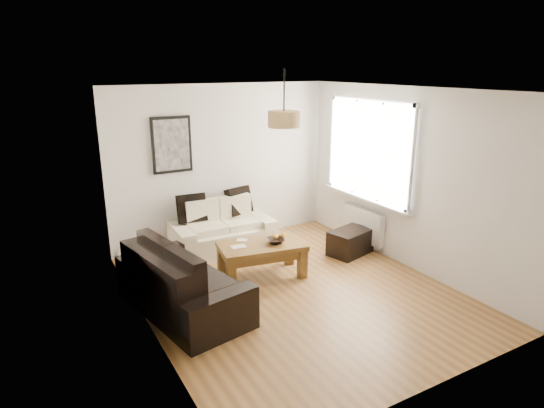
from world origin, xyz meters
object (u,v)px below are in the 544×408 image
sofa_leather (182,279)px  ottoman (350,242)px  loveseat_cream (222,227)px  coffee_table (262,260)px

sofa_leather → ottoman: bearing=-93.0°
sofa_leather → ottoman: 2.91m
sofa_leather → loveseat_cream: bearing=-48.8°
loveseat_cream → sofa_leather: size_ratio=0.85×
loveseat_cream → sofa_leather: sofa_leather is taller
ottoman → sofa_leather: bearing=-172.3°
loveseat_cream → coffee_table: size_ratio=1.33×
coffee_table → ottoman: coffee_table is taller
loveseat_cream → coffee_table: 1.16m
sofa_leather → coffee_table: sofa_leather is taller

